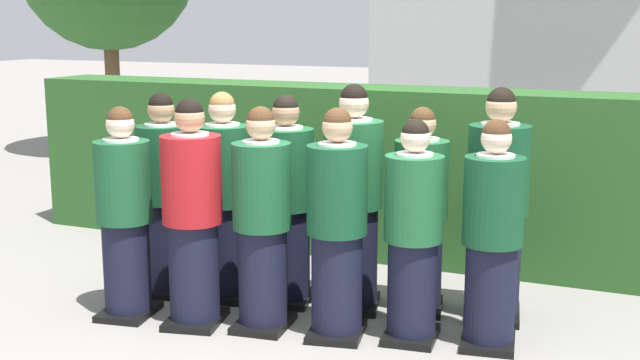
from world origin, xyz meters
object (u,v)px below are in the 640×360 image
at_px(student_in_red_blazer, 193,219).
at_px(student_rear_row_3, 353,203).
at_px(student_front_row_5, 492,240).
at_px(student_rear_row_2, 287,205).
at_px(student_front_row_0, 125,218).
at_px(student_rear_row_5, 497,210).
at_px(student_rear_row_4, 420,215).
at_px(student_rear_row_0, 164,199).
at_px(student_rear_row_1, 224,201).
at_px(student_front_row_3, 337,230).
at_px(student_front_row_4, 413,237).
at_px(student_front_row_2, 262,225).

distance_m(student_in_red_blazer, student_rear_row_3, 1.22).
relative_size(student_front_row_5, student_rear_row_2, 0.95).
xyz_separation_m(student_front_row_0, student_rear_row_2, (0.97, 0.76, 0.03)).
xyz_separation_m(student_front_row_0, student_rear_row_5, (2.53, 1.06, 0.07)).
distance_m(student_rear_row_3, student_rear_row_4, 0.52).
bearing_deg(student_rear_row_0, student_rear_row_1, 8.93).
distance_m(student_front_row_3, student_rear_row_4, 0.83).
bearing_deg(student_rear_row_1, student_front_row_3, -20.00).
distance_m(student_front_row_4, student_rear_row_3, 0.76).
bearing_deg(student_rear_row_5, student_front_row_0, -157.33).
bearing_deg(student_rear_row_0, student_rear_row_5, 10.42).
height_order(student_front_row_5, student_rear_row_3, student_rear_row_3).
height_order(student_front_row_0, student_front_row_2, student_front_row_2).
height_order(student_rear_row_0, student_rear_row_5, student_rear_row_5).
bearing_deg(student_front_row_2, student_in_red_blazer, -165.58).
relative_size(student_front_row_4, student_rear_row_2, 0.94).
xyz_separation_m(student_front_row_2, student_front_row_4, (1.05, 0.21, -0.03)).
bearing_deg(student_front_row_3, student_front_row_2, -173.04).
bearing_deg(student_front_row_0, student_rear_row_1, 55.02).
xyz_separation_m(student_rear_row_0, student_rear_row_2, (1.01, 0.17, 0.00)).
bearing_deg(student_rear_row_2, student_front_row_4, -17.59).
bearing_deg(student_front_row_4, student_front_row_2, -168.62).
distance_m(student_front_row_4, student_rear_row_4, 0.60).
distance_m(student_front_row_2, student_rear_row_4, 1.22).
bearing_deg(student_rear_row_0, student_front_row_2, -20.05).
xyz_separation_m(student_front_row_2, student_rear_row_1, (-0.58, 0.48, 0.02)).
height_order(student_front_row_2, student_rear_row_4, student_front_row_2).
xyz_separation_m(student_front_row_5, student_rear_row_5, (-0.08, 0.56, 0.08)).
bearing_deg(student_front_row_3, student_front_row_0, -170.99).
relative_size(student_in_red_blazer, student_rear_row_3, 0.96).
relative_size(student_front_row_3, student_front_row_5, 1.04).
xyz_separation_m(student_front_row_3, student_rear_row_4, (0.38, 0.73, -0.03)).
bearing_deg(student_rear_row_0, student_front_row_4, -4.98).
bearing_deg(student_front_row_5, student_rear_row_0, 178.18).
height_order(student_front_row_5, student_rear_row_0, student_rear_row_0).
xyz_separation_m(student_front_row_4, student_front_row_5, (0.52, 0.10, 0.01)).
bearing_deg(student_front_row_3, student_rear_row_5, 40.60).
relative_size(student_front_row_5, student_rear_row_5, 0.91).
distance_m(student_in_red_blazer, student_rear_row_5, 2.22).
bearing_deg(student_rear_row_0, student_front_row_3, -11.44).
height_order(student_front_row_2, student_front_row_5, student_front_row_2).
height_order(student_front_row_0, student_front_row_4, student_front_row_0).
relative_size(student_front_row_3, student_rear_row_4, 1.03).
relative_size(student_rear_row_3, student_rear_row_5, 1.00).
distance_m(student_in_red_blazer, student_rear_row_0, 0.79).
bearing_deg(student_in_red_blazer, student_rear_row_0, 138.55).
bearing_deg(student_front_row_0, student_rear_row_3, 29.46).
xyz_separation_m(student_front_row_4, student_rear_row_2, (-1.13, 0.36, 0.05)).
relative_size(student_front_row_2, student_rear_row_3, 0.93).
height_order(student_front_row_0, student_front_row_3, student_front_row_3).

